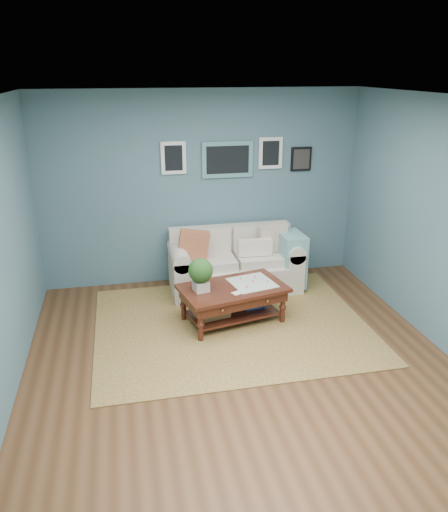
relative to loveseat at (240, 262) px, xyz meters
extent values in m
plane|color=brown|center=(-0.45, -2.02, -0.38)|extent=(5.00, 5.00, 0.00)
plane|color=white|center=(-0.45, -2.02, 2.32)|extent=(5.00, 5.00, 0.00)
cube|color=#476472|center=(-0.45, 0.48, 0.97)|extent=(4.50, 0.02, 2.70)
cube|color=#476472|center=(-0.45, -4.52, 0.97)|extent=(4.50, 0.02, 2.70)
cube|color=#568B91|center=(-0.08, 0.45, 1.37)|extent=(0.72, 0.03, 0.50)
cube|color=black|center=(-0.08, 0.43, 1.37)|extent=(0.60, 0.01, 0.38)
cube|color=white|center=(-0.83, 0.45, 1.42)|extent=(0.34, 0.03, 0.44)
cube|color=white|center=(0.54, 0.45, 1.44)|extent=(0.34, 0.03, 0.44)
cube|color=black|center=(1.00, 0.45, 1.34)|extent=(0.30, 0.03, 0.34)
cube|color=brown|center=(-0.36, -1.06, -0.38)|extent=(3.25, 2.60, 0.01)
cube|color=beige|center=(-0.08, -0.03, -0.19)|extent=(1.33, 0.82, 0.39)
cube|color=beige|center=(-0.08, 0.28, 0.23)|extent=(1.74, 0.21, 0.45)
cube|color=beige|center=(-0.86, -0.03, -0.09)|extent=(0.22, 0.82, 0.58)
cube|color=beige|center=(0.70, -0.03, -0.09)|extent=(0.22, 0.82, 0.58)
cylinder|color=beige|center=(-0.86, -0.03, 0.20)|extent=(0.24, 0.82, 0.24)
cylinder|color=beige|center=(0.70, -0.03, 0.20)|extent=(0.24, 0.82, 0.24)
cube|color=beige|center=(-0.44, -0.09, 0.07)|extent=(0.67, 0.52, 0.12)
cube|color=beige|center=(0.28, -0.09, 0.07)|extent=(0.67, 0.52, 0.12)
cube|color=beige|center=(-0.44, 0.17, 0.30)|extent=(0.67, 0.11, 0.34)
cube|color=beige|center=(0.28, 0.17, 0.30)|extent=(0.67, 0.11, 0.34)
cube|color=#D25A36|center=(-0.66, -0.08, 0.34)|extent=(0.45, 0.16, 0.44)
cube|color=silver|center=(0.48, -0.02, 0.34)|extent=(0.44, 0.17, 0.43)
cube|color=silver|center=(0.18, -0.13, 0.25)|extent=(0.47, 0.11, 0.22)
cube|color=#7AB7B3|center=(0.70, -0.15, 0.05)|extent=(0.32, 0.52, 0.75)
cube|color=black|center=(-0.32, -0.97, 0.06)|extent=(1.38, 0.98, 0.04)
cube|color=black|center=(-0.32, -0.97, -0.02)|extent=(1.28, 0.88, 0.12)
cube|color=black|center=(-0.32, -0.97, -0.27)|extent=(1.15, 0.76, 0.03)
sphere|color=gold|center=(-0.53, -1.36, -0.02)|extent=(0.03, 0.03, 0.03)
sphere|color=gold|center=(0.04, -1.24, -0.02)|extent=(0.03, 0.03, 0.03)
cylinder|color=black|center=(-0.79, -1.36, -0.17)|extent=(0.06, 0.06, 0.43)
cylinder|color=black|center=(0.27, -1.13, -0.17)|extent=(0.06, 0.06, 0.43)
cylinder|color=black|center=(-0.91, -0.82, -0.17)|extent=(0.06, 0.06, 0.43)
cylinder|color=black|center=(0.15, -0.58, -0.17)|extent=(0.06, 0.06, 0.43)
cube|color=beige|center=(-0.72, -1.01, 0.15)|extent=(0.20, 0.20, 0.12)
sphere|color=#1E4718|center=(-0.72, -1.01, 0.35)|extent=(0.29, 0.29, 0.29)
cube|color=beige|center=(-0.07, -0.92, 0.09)|extent=(0.60, 0.60, 0.01)
cube|color=#96643D|center=(-0.57, -1.03, -0.15)|extent=(0.40, 0.32, 0.21)
cube|color=navy|center=(-0.04, -0.89, -0.20)|extent=(0.28, 0.24, 0.12)
camera|label=1|loc=(-1.57, -6.33, 2.58)|focal=35.00mm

